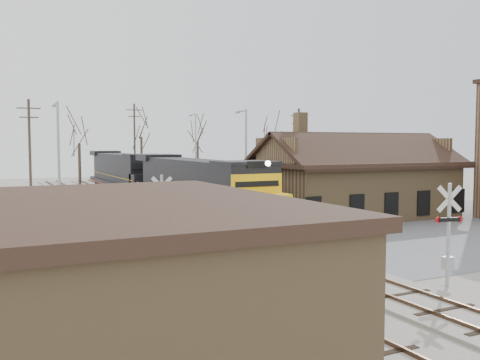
# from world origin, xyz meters

# --- Properties ---
(ground) EXTENTS (140.00, 140.00, 0.00)m
(ground) POSITION_xyz_m (0.00, 0.00, 0.00)
(ground) COLOR #AAA499
(ground) RESTS_ON ground
(road) EXTENTS (60.00, 9.00, 0.03)m
(road) POSITION_xyz_m (0.00, 0.00, 0.01)
(road) COLOR #5E5E63
(road) RESTS_ON ground
(track_main) EXTENTS (3.40, 90.00, 0.24)m
(track_main) POSITION_xyz_m (0.00, 15.00, 0.07)
(track_main) COLOR #AAA499
(track_main) RESTS_ON ground
(track_siding) EXTENTS (3.40, 90.00, 0.24)m
(track_siding) POSITION_xyz_m (-4.50, 15.00, 0.07)
(track_siding) COLOR #AAA499
(track_siding) RESTS_ON ground
(depot) EXTENTS (15.20, 9.31, 7.90)m
(depot) POSITION_xyz_m (11.99, 12.00, 2.41)
(depot) COLOR #91734B
(depot) RESTS_ON ground
(commercial_building) EXTENTS (12.40, 10.40, 4.30)m
(commercial_building) POSITION_xyz_m (-13.00, -8.00, 2.16)
(commercial_building) COLOR #91734B
(commercial_building) RESTS_ON ground
(locomotive_lead) EXTENTS (3.13, 20.94, 4.65)m
(locomotive_lead) POSITION_xyz_m (0.00, 13.81, 2.44)
(locomotive_lead) COLOR black
(locomotive_lead) RESTS_ON ground
(locomotive_trailing) EXTENTS (3.13, 20.94, 4.40)m
(locomotive_trailing) POSITION_xyz_m (0.00, 35.02, 2.44)
(locomotive_trailing) COLOR black
(locomotive_trailing) RESTS_ON ground
(crossbuck_near) EXTENTS (1.14, 0.37, 4.07)m
(crossbuck_near) POSITION_xyz_m (2.74, -5.56, 1.91)
(crossbuck_near) COLOR #A5A8AD
(crossbuck_near) RESTS_ON ground
(crossbuck_far) EXTENTS (1.09, 0.53, 4.05)m
(crossbuck_far) POSITION_xyz_m (-5.58, 4.94, 1.90)
(crossbuck_far) COLOR #A5A8AD
(crossbuck_far) RESTS_ON ground
(streetlight_a) EXTENTS (0.25, 2.04, 8.31)m
(streetlight_a) POSITION_xyz_m (-9.06, 15.91, 4.69)
(streetlight_a) COLOR #A5A8AD
(streetlight_a) RESTS_ON ground
(streetlight_b) EXTENTS (0.25, 2.04, 8.46)m
(streetlight_b) POSITION_xyz_m (6.67, 20.06, 4.76)
(streetlight_b) COLOR #A5A8AD
(streetlight_b) RESTS_ON ground
(streetlight_c) EXTENTS (0.25, 2.04, 8.97)m
(streetlight_c) POSITION_xyz_m (8.55, 36.55, 5.02)
(streetlight_c) COLOR #A5A8AD
(streetlight_c) RESTS_ON ground
(utility_pole_a) EXTENTS (2.00, 0.24, 9.48)m
(utility_pole_a) POSITION_xyz_m (-9.64, 30.15, 4.96)
(utility_pole_a) COLOR #382D23
(utility_pole_a) RESTS_ON ground
(utility_pole_b) EXTENTS (2.00, 0.24, 10.55)m
(utility_pole_b) POSITION_xyz_m (4.00, 45.85, 5.51)
(utility_pole_b) COLOR #382D23
(utility_pole_b) RESTS_ON ground
(utility_pole_c) EXTENTS (2.00, 0.24, 9.29)m
(utility_pole_c) POSITION_xyz_m (17.12, 28.12, 4.86)
(utility_pole_c) COLOR #382D23
(utility_pole_c) RESTS_ON ground
(tree_b) EXTENTS (3.72, 3.72, 9.12)m
(tree_b) POSITION_xyz_m (-4.11, 37.85, 6.48)
(tree_b) COLOR #382D23
(tree_b) RESTS_ON ground
(tree_c) EXTENTS (4.26, 4.26, 10.45)m
(tree_c) POSITION_xyz_m (4.74, 45.36, 7.44)
(tree_c) COLOR #382D23
(tree_c) RESTS_ON ground
(tree_d) EXTENTS (3.87, 3.87, 9.49)m
(tree_d) POSITION_xyz_m (11.74, 43.85, 6.75)
(tree_d) COLOR #382D23
(tree_d) RESTS_ON ground
(tree_e) EXTENTS (3.99, 3.99, 9.78)m
(tree_e) POSITION_xyz_m (18.98, 37.33, 6.96)
(tree_e) COLOR #382D23
(tree_e) RESTS_ON ground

